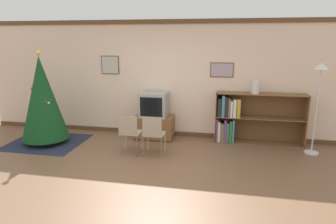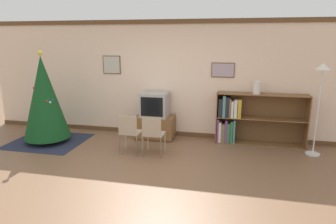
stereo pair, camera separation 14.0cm
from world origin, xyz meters
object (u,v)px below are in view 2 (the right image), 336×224
(vase, at_px, (257,87))
(standing_lamp, at_px, (321,86))
(folding_chair_left, at_px, (129,132))
(christmas_tree, at_px, (44,98))
(bookshelf, at_px, (243,119))
(folding_chair_right, at_px, (153,133))
(tv_console, at_px, (155,127))
(television, at_px, (155,104))

(vase, height_order, standing_lamp, standing_lamp)
(folding_chair_left, xyz_separation_m, vase, (2.47, 1.14, 0.80))
(folding_chair_left, height_order, vase, vase)
(christmas_tree, distance_m, bookshelf, 4.41)
(folding_chair_left, distance_m, standing_lamp, 3.82)
(folding_chair_right, bearing_deg, bookshelf, 34.28)
(folding_chair_right, distance_m, standing_lamp, 3.36)
(bookshelf, bearing_deg, tv_console, -176.88)
(christmas_tree, relative_size, folding_chair_left, 2.47)
(folding_chair_left, xyz_separation_m, bookshelf, (2.23, 1.19, 0.09))
(folding_chair_left, distance_m, folding_chair_right, 0.49)
(christmas_tree, xyz_separation_m, folding_chair_right, (2.55, -0.32, -0.54))
(television, distance_m, standing_lamp, 3.44)
(folding_chair_left, bearing_deg, tv_console, 77.25)
(tv_console, bearing_deg, folding_chair_right, -77.25)
(television, height_order, bookshelf, bookshelf)
(folding_chair_left, bearing_deg, television, 77.22)
(folding_chair_right, bearing_deg, folding_chair_left, 180.00)
(standing_lamp, bearing_deg, christmas_tree, -175.49)
(christmas_tree, bearing_deg, folding_chair_left, -8.69)
(folding_chair_left, distance_m, bookshelf, 2.53)
(vase, bearing_deg, folding_chair_left, -155.27)
(christmas_tree, relative_size, tv_console, 2.27)
(christmas_tree, distance_m, vase, 4.62)
(folding_chair_right, xyz_separation_m, vase, (1.98, 1.14, 0.80))
(television, distance_m, folding_chair_right, 1.16)
(television, bearing_deg, christmas_tree, -161.75)
(folding_chair_right, relative_size, bookshelf, 0.43)
(folding_chair_left, bearing_deg, christmas_tree, 171.31)
(vase, bearing_deg, television, -178.45)
(tv_console, xyz_separation_m, bookshelf, (1.99, 0.11, 0.29))
(folding_chair_right, bearing_deg, television, 102.78)
(television, relative_size, vase, 2.16)
(folding_chair_left, relative_size, vase, 2.89)
(christmas_tree, xyz_separation_m, bookshelf, (4.30, 0.87, -0.45))
(standing_lamp, bearing_deg, television, 174.70)
(tv_console, xyz_separation_m, folding_chair_right, (0.24, -1.08, 0.20))
(tv_console, relative_size, vase, 3.14)
(bookshelf, relative_size, vase, 6.75)
(christmas_tree, height_order, folding_chair_left, christmas_tree)
(folding_chair_left, bearing_deg, bookshelf, 28.03)
(tv_console, bearing_deg, standing_lamp, -5.34)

